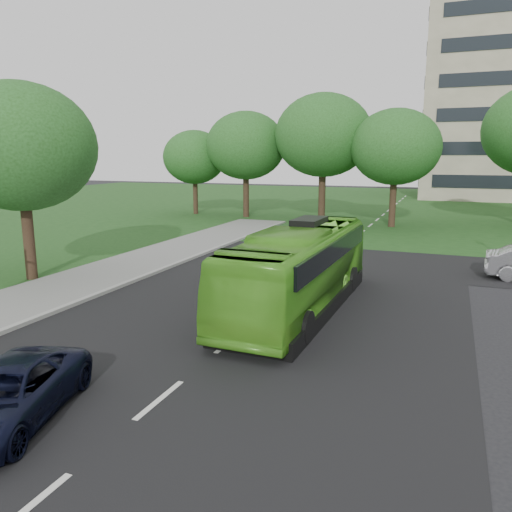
# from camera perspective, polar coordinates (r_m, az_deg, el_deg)

# --- Properties ---
(ground) EXTENTS (160.00, 160.00, 0.00)m
(ground) POSITION_cam_1_polar(r_m,az_deg,el_deg) (17.29, -0.24, -7.55)
(ground) COLOR black
(ground) RESTS_ON ground
(street_surfaces) EXTENTS (120.00, 120.00, 0.15)m
(street_surfaces) POSITION_cam_1_polar(r_m,az_deg,el_deg) (38.89, 11.67, 2.90)
(street_surfaces) COLOR black
(street_surfaces) RESTS_ON ground
(tree_park_a) EXTENTS (7.21, 7.21, 9.58)m
(tree_park_a) POSITION_cam_1_polar(r_m,az_deg,el_deg) (46.41, -1.16, 12.49)
(tree_park_a) COLOR black
(tree_park_a) RESTS_ON ground
(tree_park_b) EXTENTS (8.25, 8.25, 10.82)m
(tree_park_b) POSITION_cam_1_polar(r_m,az_deg,el_deg) (43.83, 7.72, 13.50)
(tree_park_b) COLOR black
(tree_park_b) RESTS_ON ground
(tree_park_c) EXTENTS (6.96, 6.96, 9.24)m
(tree_park_c) POSITION_cam_1_polar(r_m,az_deg,el_deg) (41.24, 15.67, 11.89)
(tree_park_c) COLOR black
(tree_park_c) RESTS_ON ground
(tree_park_f) EXTENTS (6.02, 6.02, 8.04)m
(tree_park_f) POSITION_cam_1_polar(r_m,az_deg,el_deg) (49.20, -7.04, 11.13)
(tree_park_f) COLOR black
(tree_park_f) RESTS_ON ground
(tree_side_near) EXTENTS (6.63, 6.63, 8.81)m
(tree_side_near) POSITION_cam_1_polar(r_m,az_deg,el_deg) (24.76, -25.33, 11.18)
(tree_side_near) COLOR black
(tree_side_near) RESTS_ON ground
(bus) EXTENTS (2.85, 11.03, 3.05)m
(bus) POSITION_cam_1_polar(r_m,az_deg,el_deg) (18.46, 5.03, -1.43)
(bus) COLOR #5BBB2A
(bus) RESTS_ON ground
(suv) EXTENTS (3.23, 4.91, 1.26)m
(suv) POSITION_cam_1_polar(r_m,az_deg,el_deg) (12.22, -26.62, -13.96)
(suv) COLOR black
(suv) RESTS_ON ground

